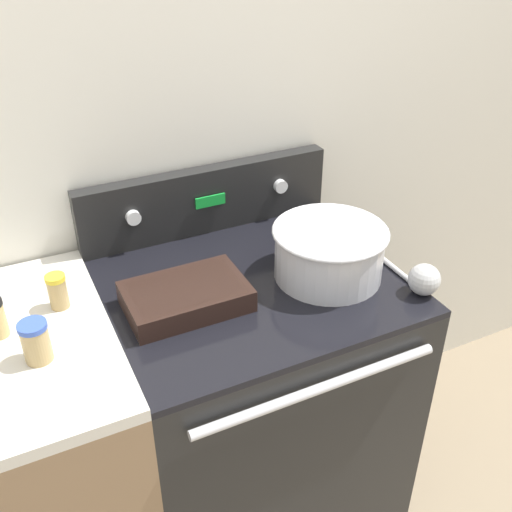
{
  "coord_description": "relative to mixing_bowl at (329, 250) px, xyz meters",
  "views": [
    {
      "loc": [
        -0.55,
        -0.83,
        1.82
      ],
      "look_at": [
        0.02,
        0.35,
        1.0
      ],
      "focal_mm": 42.0,
      "sensor_mm": 36.0,
      "label": 1
    }
  ],
  "objects": [
    {
      "name": "kitchen_wall",
      "position": [
        -0.19,
        0.43,
        0.23
      ],
      "size": [
        8.0,
        0.05,
        2.5
      ],
      "color": "silver",
      "rests_on": "ground_plane"
    },
    {
      "name": "stove_range",
      "position": [
        -0.19,
        0.06,
        -0.55
      ],
      "size": [
        0.75,
        0.69,
        0.94
      ],
      "color": "black",
      "rests_on": "ground_plane"
    },
    {
      "name": "control_panel",
      "position": [
        -0.19,
        0.37,
        0.02
      ],
      "size": [
        0.75,
        0.07,
        0.19
      ],
      "color": "black",
      "rests_on": "stove_range"
    },
    {
      "name": "side_counter",
      "position": [
        -0.88,
        0.06,
        -0.54
      ],
      "size": [
        0.64,
        0.66,
        0.96
      ],
      "color": "#896B4C",
      "rests_on": "ground_plane"
    },
    {
      "name": "mixing_bowl",
      "position": [
        0.0,
        0.0,
        0.0
      ],
      "size": [
        0.3,
        0.3,
        0.14
      ],
      "color": "silver",
      "rests_on": "stove_range"
    },
    {
      "name": "casserole_dish",
      "position": [
        -0.38,
        0.03,
        -0.05
      ],
      "size": [
        0.29,
        0.19,
        0.06
      ],
      "color": "black",
      "rests_on": "stove_range"
    },
    {
      "name": "ladle",
      "position": [
        0.17,
        -0.16,
        -0.04
      ],
      "size": [
        0.08,
        0.29,
        0.08
      ],
      "color": "#B7B7B7",
      "rests_on": "stove_range"
    },
    {
      "name": "spice_jar_yellow_cap",
      "position": [
        -0.66,
        0.15,
        -0.02
      ],
      "size": [
        0.05,
        0.05,
        0.09
      ],
      "color": "tan",
      "rests_on": "side_counter"
    },
    {
      "name": "spice_jar_blue_cap",
      "position": [
        -0.73,
        -0.02,
        -0.02
      ],
      "size": [
        0.06,
        0.06,
        0.1
      ],
      "color": "tan",
      "rests_on": "side_counter"
    }
  ]
}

